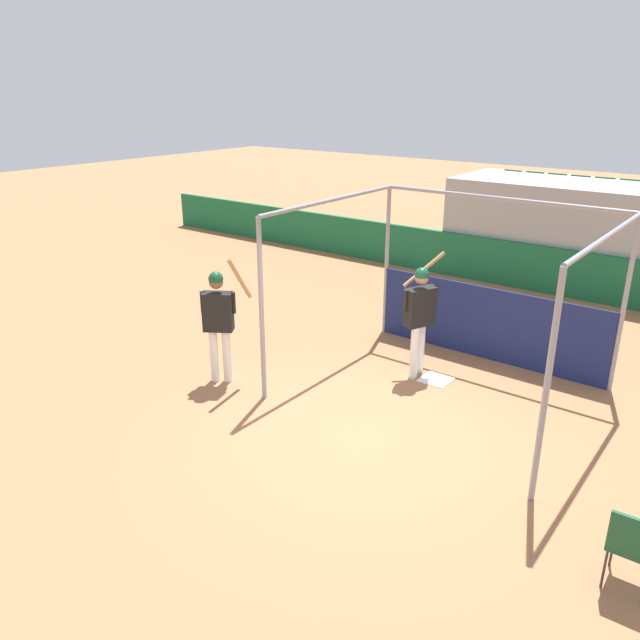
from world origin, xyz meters
TOP-DOWN VIEW (x-y plane):
  - ground_plane at (0.00, 0.00)m, footprint 60.00×60.00m
  - outfield_wall at (0.00, 7.43)m, footprint 24.00×0.12m
  - bleacher_section at (-0.00, 8.69)m, footprint 5.40×2.40m
  - batting_cage at (0.29, 2.72)m, footprint 4.05×3.39m
  - home_plate at (0.05, 2.00)m, footprint 0.44×0.44m
  - player_batter at (-0.31, 2.01)m, footprint 0.56×0.94m
  - player_waiting at (-2.59, -0.02)m, footprint 0.63×0.67m
  - folding_chair at (3.42, -0.85)m, footprint 0.41×0.41m

SIDE VIEW (x-z plane):
  - ground_plane at x=0.00m, z-range 0.00..0.00m
  - home_plate at x=0.05m, z-range 0.00..0.02m
  - folding_chair at x=3.42m, z-range 0.10..0.94m
  - outfield_wall at x=0.00m, z-range 0.00..1.03m
  - player_waiting at x=-2.59m, z-range 0.05..2.08m
  - player_batter at x=-0.31m, z-range 0.12..2.01m
  - batting_cage at x=0.29m, z-range -0.22..2.49m
  - bleacher_section at x=0.00m, z-range -0.01..2.31m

